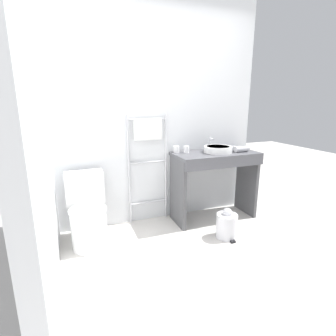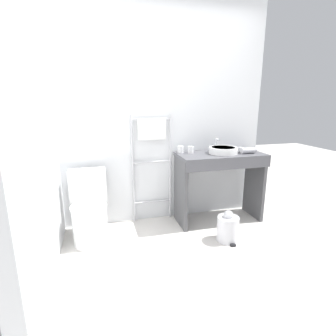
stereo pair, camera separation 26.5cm
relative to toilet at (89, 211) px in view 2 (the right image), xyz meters
name	(u,v)px [view 2 (the right image)]	position (x,y,z in m)	size (l,w,h in m)	color
ground_plane	(205,290)	(0.87, -1.05, -0.32)	(12.00, 12.00, 0.00)	silver
wall_back	(160,112)	(0.87, 0.40, 1.00)	(2.56, 0.12, 2.63)	silver
wall_side	(33,117)	(-0.35, -0.35, 1.00)	(0.12, 2.07, 2.63)	silver
toilet	(89,211)	(0.00, 0.00, 0.00)	(0.38, 0.52, 0.74)	white
towel_radiator	(152,145)	(0.74, 0.29, 0.62)	(0.48, 0.06, 1.29)	silver
vanity_counter	(220,175)	(1.52, 0.07, 0.26)	(1.02, 0.49, 0.84)	#4C4C51
sink_basin	(223,150)	(1.54, 0.08, 0.56)	(0.33, 0.33, 0.07)	white
faucet	(217,143)	(1.54, 0.26, 0.62)	(0.02, 0.10, 0.15)	silver
cup_near_wall	(181,149)	(1.08, 0.25, 0.56)	(0.07, 0.07, 0.08)	white
cup_near_edge	(191,150)	(1.18, 0.19, 0.56)	(0.07, 0.07, 0.08)	white
hair_dryer	(248,150)	(1.83, 0.01, 0.56)	(0.22, 0.16, 0.07)	#B7B7BC
trash_bin	(228,228)	(1.39, -0.41, -0.18)	(0.23, 0.26, 0.34)	silver
bath_mat	(93,266)	(0.02, -0.51, -0.31)	(0.56, 0.36, 0.01)	silver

